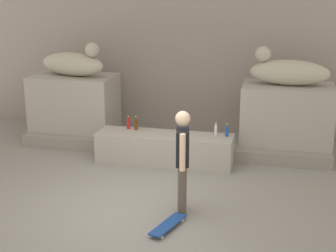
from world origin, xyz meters
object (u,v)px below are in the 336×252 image
Objects in this scene: statue_reclining_right at (288,71)px; bottle_clear at (216,130)px; statue_reclining_left at (74,63)px; bottle_blue at (227,131)px; bottle_brown at (136,124)px; skater at (182,158)px; bottle_red at (128,124)px; skateboard at (168,225)px.

bottle_clear is (-1.32, -0.91, -1.06)m from statue_reclining_right.
statue_reclining_left reaches higher than bottle_blue.
skater is at bearing -58.17° from bottle_brown.
bottle_blue is at bearing -1.53° from statue_reclining_left.
bottle_clear is at bearing 0.23° from bottle_red.
bottle_clear is 0.24m from bottle_blue.
bottle_blue is (3.55, -0.98, -1.05)m from statue_reclining_left.
skater is 1.04m from skateboard.
statue_reclining_right is 5.97× the size of bottle_red.
bottle_clear is (3.32, -0.90, -1.06)m from statue_reclining_left.
bottle_brown is at bearing -159.10° from skater.
statue_reclining_right is at bearing 17.71° from bottle_brown.
bottle_blue is at bearing -173.06° from skateboard.
statue_reclining_left is 6.49× the size of bottle_blue.
bottle_red is at bearing 171.37° from bottle_brown.
skateboard is at bearing -65.34° from bottle_brown.
statue_reclining_left is 2.05× the size of skateboard.
bottle_blue is (0.55, 2.81, 0.64)m from skateboard.
statue_reclining_left reaches higher than skateboard.
bottle_red is at bearing -179.77° from bottle_clear.
bottle_blue is (0.23, -0.08, 0.00)m from bottle_clear.
bottle_red is (-1.48, 2.88, 0.65)m from skateboard.
skater reaches higher than bottle_red.
skater is at bearing -171.28° from skateboard.
bottle_clear is at bearing -168.34° from skateboard.
statue_reclining_left is 3.60m from bottle_clear.
statue_reclining_left reaches higher than bottle_red.
bottle_blue is at bearing -1.36° from bottle_brown.
bottle_red is at bearing 19.03° from statue_reclining_right.
statue_reclining_left is at bearing 164.83° from bottle_clear.
bottle_red is (-2.03, 0.07, 0.01)m from bottle_blue.
bottle_brown is 1.10× the size of bottle_clear.
statue_reclining_right is 1.92m from bottle_clear.
skater is at bearing -55.47° from bottle_red.
statue_reclining_right is 3.28m from bottle_brown.
statue_reclining_left is 2.06m from bottle_red.
bottle_brown is (1.69, -0.93, -1.04)m from statue_reclining_left.
statue_reclining_right is 4.47m from skateboard.
statue_reclining_right is 0.97× the size of skater.
bottle_brown is (-2.96, -0.94, -1.04)m from statue_reclining_right.
skater is 2.67m from bottle_brown.
statue_reclining_right is 5.82× the size of bottle_brown.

